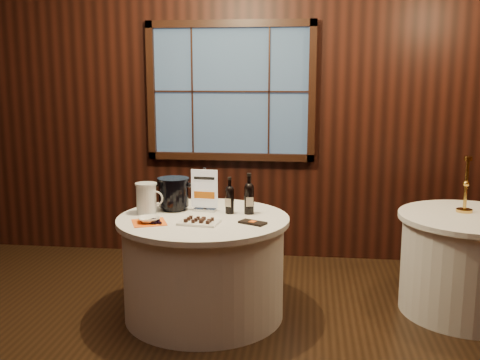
# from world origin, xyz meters

# --- Properties ---
(back_wall) EXTENTS (6.00, 0.10, 3.00)m
(back_wall) POSITION_xyz_m (0.00, 2.48, 1.54)
(back_wall) COLOR black
(back_wall) RESTS_ON ground
(main_table) EXTENTS (1.28, 1.28, 0.77)m
(main_table) POSITION_xyz_m (0.00, 1.00, 0.39)
(main_table) COLOR silver
(main_table) RESTS_ON ground
(side_table) EXTENTS (1.08, 1.08, 0.77)m
(side_table) POSITION_xyz_m (2.00, 1.30, 0.39)
(side_table) COLOR silver
(side_table) RESTS_ON ground
(sign_stand) EXTENTS (0.21, 0.11, 0.34)m
(sign_stand) POSITION_xyz_m (-0.02, 1.19, 0.89)
(sign_stand) COLOR #AEAEB5
(sign_stand) RESTS_ON main_table
(port_bottle_left) EXTENTS (0.07, 0.08, 0.28)m
(port_bottle_left) POSITION_xyz_m (0.18, 1.14, 0.89)
(port_bottle_left) COLOR black
(port_bottle_left) RESTS_ON main_table
(port_bottle_right) EXTENTS (0.07, 0.08, 0.31)m
(port_bottle_right) POSITION_xyz_m (0.33, 1.14, 0.91)
(port_bottle_right) COLOR black
(port_bottle_right) RESTS_ON main_table
(ice_bucket) EXTENTS (0.25, 0.25, 0.25)m
(ice_bucket) POSITION_xyz_m (-0.27, 1.19, 0.90)
(ice_bucket) COLOR black
(ice_bucket) RESTS_ON main_table
(chocolate_plate) EXTENTS (0.30, 0.22, 0.04)m
(chocolate_plate) POSITION_xyz_m (0.01, 0.81, 0.79)
(chocolate_plate) COLOR white
(chocolate_plate) RESTS_ON main_table
(chocolate_box) EXTENTS (0.21, 0.17, 0.02)m
(chocolate_box) POSITION_xyz_m (0.38, 0.86, 0.78)
(chocolate_box) COLOR black
(chocolate_box) RESTS_ON main_table
(grape_bunch) EXTENTS (0.16, 0.09, 0.04)m
(grape_bunch) POSITION_xyz_m (-0.30, 0.77, 0.79)
(grape_bunch) COLOR black
(grape_bunch) RESTS_ON main_table
(glass_pitcher) EXTENTS (0.22, 0.17, 0.24)m
(glass_pitcher) POSITION_xyz_m (-0.45, 1.06, 0.89)
(glass_pitcher) COLOR silver
(glass_pitcher) RESTS_ON main_table
(orange_napkin) EXTENTS (0.30, 0.30, 0.00)m
(orange_napkin) POSITION_xyz_m (-0.35, 0.79, 0.77)
(orange_napkin) COLOR #F75E14
(orange_napkin) RESTS_ON main_table
(cracker_bowl) EXTENTS (0.20, 0.20, 0.04)m
(cracker_bowl) POSITION_xyz_m (-0.35, 0.79, 0.79)
(cracker_bowl) COLOR white
(cracker_bowl) RESTS_ON orange_napkin
(brass_candlestick) EXTENTS (0.12, 0.12, 0.43)m
(brass_candlestick) POSITION_xyz_m (1.97, 1.40, 0.93)
(brass_candlestick) COLOR gold
(brass_candlestick) RESTS_ON side_table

